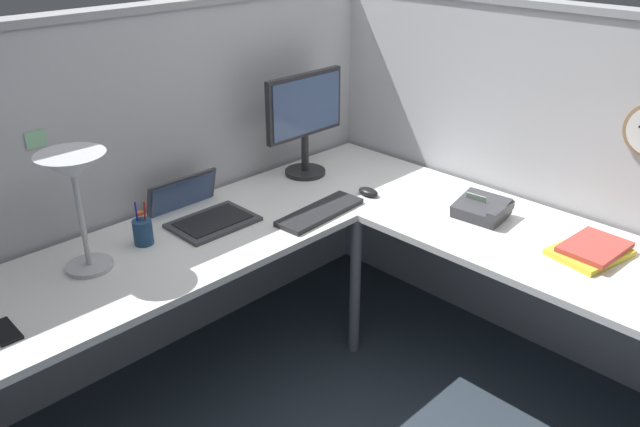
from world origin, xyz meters
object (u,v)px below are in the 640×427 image
(desk_lamp_dome, at_px, (74,176))
(office_phone, at_px, (483,209))
(laptop, at_px, (199,212))
(computer_mouse, at_px, (368,192))
(cell_phone, at_px, (4,331))
(book_stack, at_px, (592,250))
(keyboard, at_px, (320,212))
(pen_cup, at_px, (143,232))
(monitor, at_px, (305,117))

(desk_lamp_dome, height_order, office_phone, desk_lamp_dome)
(laptop, xyz_separation_m, office_phone, (0.85, -0.86, 0.01))
(computer_mouse, xyz_separation_m, cell_phone, (-1.59, 0.11, -0.01))
(desk_lamp_dome, relative_size, book_stack, 1.41)
(office_phone, bearing_deg, book_stack, -89.03)
(computer_mouse, bearing_deg, cell_phone, 176.03)
(keyboard, bearing_deg, book_stack, -67.92)
(pen_cup, bearing_deg, desk_lamp_dome, -174.34)
(keyboard, xyz_separation_m, computer_mouse, (0.30, -0.01, 0.01))
(computer_mouse, relative_size, book_stack, 0.33)
(keyboard, height_order, office_phone, office_phone)
(laptop, height_order, cell_phone, laptop)
(monitor, bearing_deg, keyboard, -126.23)
(computer_mouse, bearing_deg, book_stack, -79.73)
(computer_mouse, bearing_deg, pen_cup, 161.95)
(keyboard, distance_m, cell_phone, 1.30)
(desk_lamp_dome, height_order, book_stack, desk_lamp_dome)
(laptop, bearing_deg, book_stack, -57.19)
(computer_mouse, bearing_deg, office_phone, -71.40)
(computer_mouse, relative_size, office_phone, 0.47)
(desk_lamp_dome, distance_m, cell_phone, 0.55)
(monitor, bearing_deg, computer_mouse, -86.61)
(pen_cup, relative_size, cell_phone, 1.25)
(cell_phone, bearing_deg, laptop, 16.71)
(keyboard, distance_m, desk_lamp_dome, 1.02)
(laptop, distance_m, pen_cup, 0.30)
(monitor, height_order, laptop, monitor)
(keyboard, distance_m, office_phone, 0.69)
(laptop, relative_size, desk_lamp_dome, 0.86)
(keyboard, xyz_separation_m, pen_cup, (-0.67, 0.30, 0.04))
(keyboard, height_order, book_stack, book_stack)
(computer_mouse, xyz_separation_m, office_phone, (0.17, -0.50, 0.02))
(monitor, xyz_separation_m, cell_phone, (-1.57, -0.28, -0.29))
(monitor, distance_m, desk_lamp_dome, 1.20)
(desk_lamp_dome, xyz_separation_m, cell_phone, (-0.38, -0.18, -0.36))
(cell_phone, bearing_deg, desk_lamp_dome, 27.28)
(cell_phone, bearing_deg, pen_cup, 19.95)
(computer_mouse, bearing_deg, monitor, 93.39)
(desk_lamp_dome, bearing_deg, cell_phone, -154.19)
(keyboard, bearing_deg, pen_cup, 151.90)
(pen_cup, bearing_deg, monitor, 4.42)
(office_phone, bearing_deg, monitor, 102.10)
(keyboard, xyz_separation_m, desk_lamp_dome, (-0.92, 0.28, 0.35))
(monitor, relative_size, pen_cup, 2.78)
(desk_lamp_dome, bearing_deg, pen_cup, 5.66)
(monitor, distance_m, laptop, 0.71)
(book_stack, bearing_deg, monitor, 98.31)
(laptop, relative_size, cell_phone, 2.65)
(keyboard, relative_size, office_phone, 1.94)
(monitor, xyz_separation_m, desk_lamp_dome, (-1.19, -0.10, 0.07))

